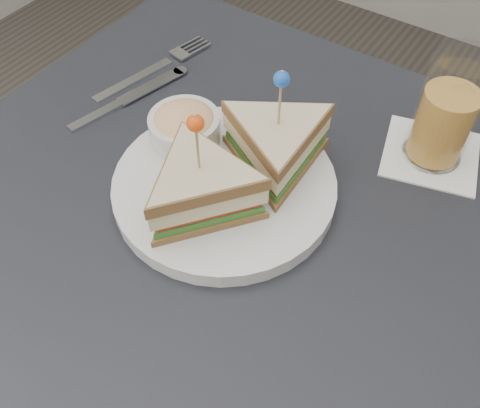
% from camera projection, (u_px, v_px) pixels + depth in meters
% --- Properties ---
extents(table, '(0.80, 0.80, 0.75)m').
position_uv_depth(table, '(229.00, 270.00, 0.66)').
color(table, black).
rests_on(table, ground).
extents(plate_meal, '(0.35, 0.35, 0.16)m').
position_uv_depth(plate_meal, '(231.00, 166.00, 0.61)').
color(plate_meal, silver).
rests_on(plate_meal, table).
extents(cutlery_fork, '(0.07, 0.21, 0.01)m').
position_uv_depth(cutlery_fork, '(159.00, 66.00, 0.80)').
color(cutlery_fork, white).
rests_on(cutlery_fork, table).
extents(cutlery_knife, '(0.06, 0.20, 0.01)m').
position_uv_depth(cutlery_knife, '(125.00, 100.00, 0.75)').
color(cutlery_knife, silver).
rests_on(cutlery_knife, table).
extents(drink_set, '(0.14, 0.14, 0.15)m').
position_uv_depth(drink_set, '(446.00, 116.00, 0.63)').
color(drink_set, white).
rests_on(drink_set, table).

